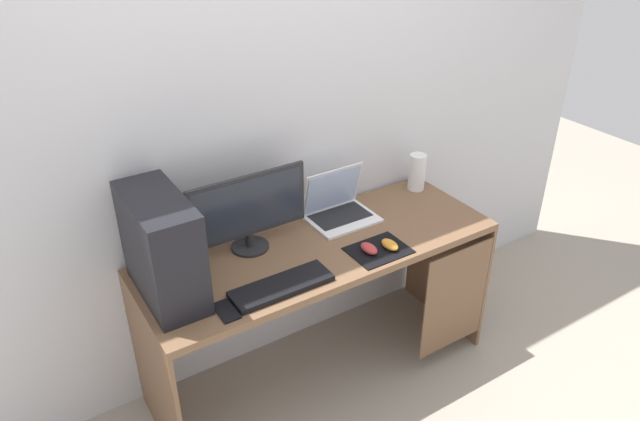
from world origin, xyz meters
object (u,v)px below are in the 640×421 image
at_px(laptop, 339,208).
at_px(mouse_right, 390,245).
at_px(mouse_left, 369,248).
at_px(monitor, 249,211).
at_px(keyboard, 282,286).
at_px(pc_tower, 162,248).
at_px(speaker, 417,172).
at_px(cell_phone, 226,311).

height_order(laptop, mouse_right, laptop).
bearing_deg(mouse_right, mouse_left, 165.26).
xyz_separation_m(monitor, laptop, (0.48, 0.02, -0.14)).
bearing_deg(keyboard, pc_tower, 150.99).
relative_size(pc_tower, speaker, 2.31).
height_order(speaker, keyboard, speaker).
height_order(keyboard, cell_phone, keyboard).
relative_size(keyboard, mouse_right, 4.38).
relative_size(mouse_right, cell_phone, 0.74).
relative_size(pc_tower, mouse_left, 4.64).
distance_m(pc_tower, keyboard, 0.49).
distance_m(monitor, cell_phone, 0.48).
height_order(monitor, mouse_right, monitor).
height_order(monitor, laptop, monitor).
height_order(pc_tower, speaker, pc_tower).
distance_m(laptop, speaker, 0.51).
relative_size(keyboard, mouse_left, 4.38).
relative_size(laptop, mouse_right, 3.28).
distance_m(keyboard, mouse_right, 0.54).
relative_size(monitor, mouse_right, 5.62).
bearing_deg(monitor, mouse_right, -32.72).
height_order(laptop, mouse_left, laptop).
relative_size(speaker, mouse_right, 2.01).
bearing_deg(pc_tower, monitor, 14.73).
bearing_deg(cell_phone, laptop, 25.63).
distance_m(monitor, mouse_right, 0.63).
relative_size(pc_tower, mouse_right, 4.64).
bearing_deg(laptop, mouse_left, -100.53).
distance_m(pc_tower, speaker, 1.42).
distance_m(pc_tower, cell_phone, 0.34).
bearing_deg(speaker, monitor, -177.17).
height_order(pc_tower, cell_phone, pc_tower).
bearing_deg(mouse_left, monitor, 143.92).
xyz_separation_m(pc_tower, mouse_left, (0.84, -0.20, -0.19)).
distance_m(speaker, keyboard, 1.08).
height_order(pc_tower, monitor, pc_tower).
xyz_separation_m(speaker, mouse_left, (-0.57, -0.35, -0.07)).
xyz_separation_m(pc_tower, speaker, (1.40, 0.16, -0.12)).
height_order(keyboard, mouse_left, mouse_left).
bearing_deg(mouse_left, mouse_right, -14.74).
xyz_separation_m(laptop, cell_phone, (-0.76, -0.36, -0.04)).
distance_m(monitor, keyboard, 0.37).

